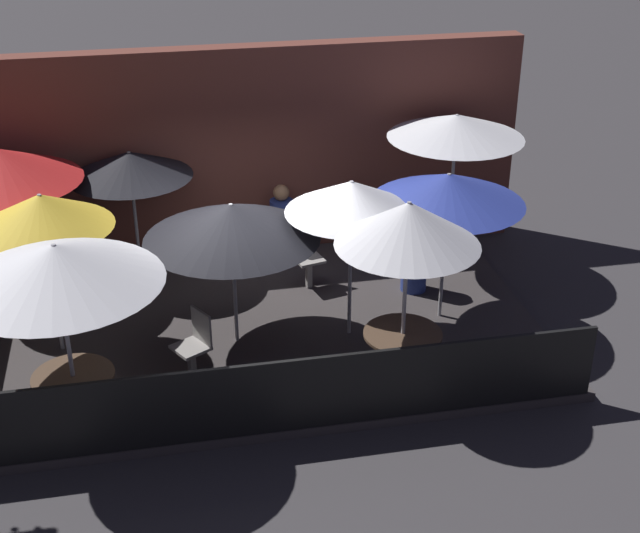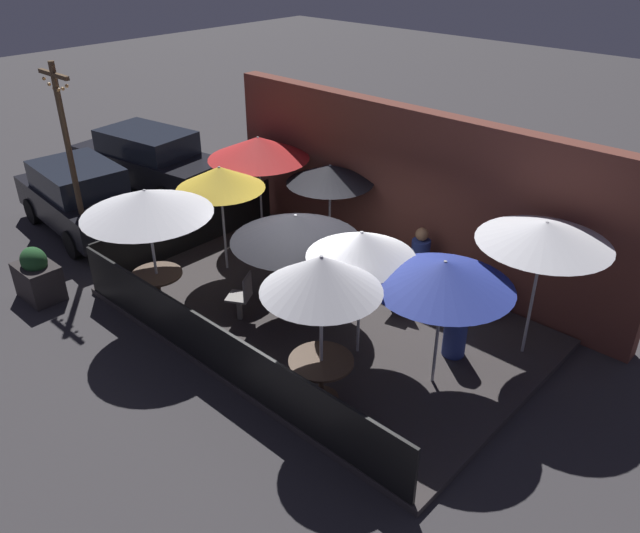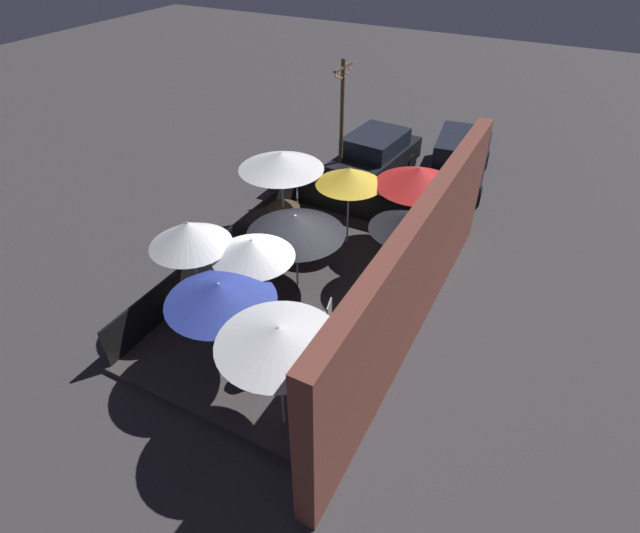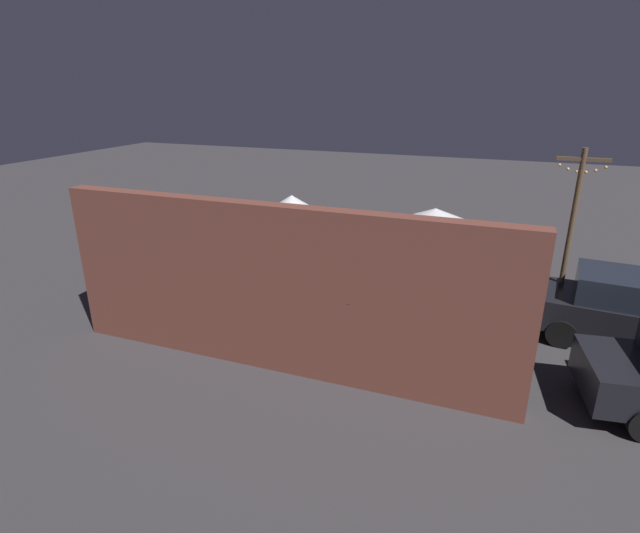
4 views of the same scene
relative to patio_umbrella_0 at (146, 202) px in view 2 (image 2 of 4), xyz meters
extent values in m
plane|color=#383538|center=(2.30, 1.91, -2.28)|extent=(60.00, 60.00, 0.00)
cube|color=#383333|center=(2.30, 1.91, -2.22)|extent=(7.86, 4.90, 0.12)
cube|color=brown|center=(2.30, 4.59, -0.57)|extent=(9.46, 0.36, 3.42)
cube|color=black|center=(2.30, -0.49, -1.68)|extent=(7.66, 0.05, 0.95)
cube|color=black|center=(-1.58, 1.91, -1.68)|extent=(0.05, 4.70, 0.95)
cylinder|color=#B2B2B7|center=(0.00, 0.00, -0.96)|extent=(0.05, 0.05, 2.39)
cone|color=silver|center=(0.00, 0.00, 0.00)|extent=(2.28, 2.28, 0.46)
cylinder|color=#B2B2B7|center=(3.93, 0.19, -0.93)|extent=(0.05, 0.05, 2.46)
cone|color=silver|center=(3.93, 0.19, 0.03)|extent=(1.72, 1.72, 0.54)
cylinder|color=#B2B2B7|center=(4.94, 1.69, -1.08)|extent=(0.05, 0.05, 2.16)
cone|color=#283893|center=(4.94, 1.69, -0.20)|extent=(2.09, 2.09, 0.41)
cylinder|color=#B2B2B7|center=(3.56, 1.49, -1.04)|extent=(0.05, 0.05, 2.24)
cone|color=silver|center=(3.56, 1.49, -0.13)|extent=(1.73, 1.73, 0.43)
cylinder|color=#B2B2B7|center=(0.78, 3.86, -1.16)|extent=(0.05, 0.05, 2.00)
cone|color=black|center=(0.78, 3.86, -0.35)|extent=(1.84, 1.84, 0.39)
cylinder|color=#B2B2B7|center=(5.62, 3.39, -0.95)|extent=(0.05, 0.05, 2.41)
cone|color=silver|center=(5.62, 3.39, 0.08)|extent=(2.07, 2.07, 0.36)
cylinder|color=#B2B2B7|center=(-0.97, 3.47, -1.00)|extent=(0.05, 0.05, 2.31)
cone|color=red|center=(-0.97, 3.47, -0.09)|extent=(2.24, 2.24, 0.48)
cylinder|color=#B2B2B7|center=(-0.30, 1.85, -1.04)|extent=(0.05, 0.05, 2.23)
cone|color=gold|center=(-0.30, 1.85, -0.15)|extent=(1.76, 1.76, 0.45)
cylinder|color=#B2B2B7|center=(2.02, 1.60, -1.15)|extent=(0.05, 0.05, 2.01)
cone|color=black|center=(2.02, 1.60, -0.39)|extent=(2.29, 2.29, 0.48)
cylinder|color=#4C3828|center=(0.00, 0.00, -2.15)|extent=(0.51, 0.51, 0.02)
cylinder|color=#4C3828|center=(0.00, 0.00, -1.80)|extent=(0.08, 0.08, 0.72)
cylinder|color=#4C3828|center=(0.00, 0.00, -1.43)|extent=(0.93, 0.93, 0.04)
cylinder|color=#4C3828|center=(3.93, 0.19, -2.15)|extent=(0.54, 0.54, 0.02)
cylinder|color=#4C3828|center=(3.93, 0.19, -1.81)|extent=(0.08, 0.08, 0.69)
cylinder|color=#4C3828|center=(3.93, 0.19, -1.45)|extent=(0.98, 0.98, 0.04)
cube|color=gray|center=(1.36, 0.78, -1.93)|extent=(0.11, 0.11, 0.45)
cube|color=gray|center=(1.36, 0.78, -1.69)|extent=(0.55, 0.55, 0.04)
cube|color=gray|center=(1.52, 0.86, -1.45)|extent=(0.22, 0.36, 0.44)
cube|color=gray|center=(3.27, 2.90, -1.93)|extent=(0.10, 0.10, 0.45)
cube|color=gray|center=(3.27, 2.90, -1.69)|extent=(0.48, 0.48, 0.04)
cube|color=gray|center=(3.23, 3.08, -1.45)|extent=(0.40, 0.12, 0.44)
cube|color=gray|center=(4.39, 3.82, -1.92)|extent=(0.09, 0.09, 0.47)
cube|color=gray|center=(4.39, 3.82, -1.67)|extent=(0.45, 0.45, 0.04)
cube|color=gray|center=(4.41, 4.00, -1.43)|extent=(0.40, 0.08, 0.44)
cylinder|color=navy|center=(4.80, 2.52, -1.67)|extent=(0.45, 0.45, 0.97)
sphere|color=brown|center=(4.80, 2.52, -1.09)|extent=(0.21, 0.21, 0.21)
cylinder|color=navy|center=(3.04, 4.00, -1.66)|extent=(0.51, 0.51, 0.99)
sphere|color=#9E704C|center=(3.04, 4.00, -1.04)|extent=(0.26, 0.26, 0.26)
cube|color=#332D2D|center=(-2.23, -1.26, -1.92)|extent=(0.91, 0.64, 0.72)
ellipsoid|color=#235128|center=(-2.23, -1.26, -1.46)|extent=(0.59, 0.47, 0.53)
cylinder|color=brown|center=(-3.13, 0.26, -0.19)|extent=(0.12, 0.12, 4.18)
cube|color=brown|center=(-3.13, 0.26, 1.66)|extent=(1.10, 0.08, 0.08)
sphere|color=#F4B260|center=(-3.59, 0.26, 1.51)|extent=(0.07, 0.07, 0.07)
sphere|color=#F4B260|center=(-3.40, 0.26, 1.43)|extent=(0.07, 0.07, 0.07)
sphere|color=#F4B260|center=(-3.22, 0.26, 1.38)|extent=(0.07, 0.07, 0.07)
sphere|color=#F4B260|center=(-3.04, 0.26, 1.38)|extent=(0.07, 0.07, 0.07)
sphere|color=#F4B260|center=(-2.85, 0.26, 1.43)|extent=(0.07, 0.07, 0.07)
sphere|color=#F4B260|center=(-2.67, 0.26, 1.51)|extent=(0.07, 0.07, 0.07)
cube|color=black|center=(-4.42, 0.92, -1.61)|extent=(4.02, 2.05, 0.70)
cube|color=#1E232D|center=(-4.42, 0.92, -0.96)|extent=(2.27, 1.76, 0.60)
cylinder|color=black|center=(-3.15, 1.61, -1.96)|extent=(0.65, 0.24, 0.64)
cylinder|color=black|center=(-3.30, 0.00, -1.96)|extent=(0.65, 0.24, 0.64)
cylinder|color=black|center=(-5.55, 1.83, -1.96)|extent=(0.65, 0.24, 0.64)
cylinder|color=black|center=(-5.70, 0.22, -1.96)|extent=(0.65, 0.24, 0.64)
cube|color=black|center=(-5.53, 3.52, -1.61)|extent=(4.70, 2.32, 0.70)
cube|color=#1E232D|center=(-5.53, 3.52, -0.96)|extent=(2.67, 1.90, 0.60)
cylinder|color=black|center=(-4.27, 4.51, -1.96)|extent=(0.66, 0.27, 0.64)
cylinder|color=black|center=(-4.04, 2.92, -1.96)|extent=(0.66, 0.27, 0.64)
cylinder|color=black|center=(-7.03, 4.12, -1.96)|extent=(0.66, 0.27, 0.64)
cylinder|color=black|center=(-6.80, 2.52, -1.96)|extent=(0.66, 0.27, 0.64)
camera|label=1|loc=(1.07, -8.79, 4.25)|focal=50.00mm
camera|label=2|loc=(8.91, -5.21, 4.23)|focal=35.00mm
camera|label=3|loc=(10.28, 6.58, 5.63)|focal=28.00mm
camera|label=4|loc=(-1.68, 12.64, 3.23)|focal=28.00mm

